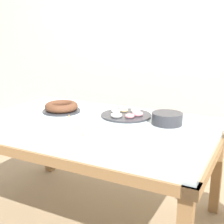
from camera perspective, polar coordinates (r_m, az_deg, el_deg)
The scene contains 9 objects.
ground_plane at distance 2.49m, azimuth -3.30°, elevation -18.43°, with size 12.00×12.00×0.00m, color #997F60.
wall_back at distance 3.51m, azimuth 9.69°, elevation 13.63°, with size 8.00×0.10×2.60m, color silver.
dining_table at distance 2.20m, azimuth -3.56°, elevation -3.94°, with size 1.71×1.10×0.74m.
cake_chocolate_round at distance 2.48m, azimuth -9.23°, elevation 0.85°, with size 0.30×0.30×0.07m.
pastry_platter at distance 2.33m, azimuth 2.65°, elevation -0.49°, with size 0.38×0.38×0.04m.
plate_stack at distance 2.16m, azimuth 10.05°, elevation -1.17°, with size 0.21×0.21×0.08m.
tealight_near_cakes at distance 1.88m, azimuth -5.31°, elevation -4.42°, with size 0.04×0.04×0.04m.
tealight_centre at distance 2.01m, azimuth -6.63°, elevation -3.17°, with size 0.04×0.04×0.04m.
tealight_right_edge at distance 2.27m, azimuth -7.92°, elevation -1.08°, with size 0.04×0.04×0.04m.
Camera 1 is at (1.07, -1.78, 1.37)m, focal length 50.00 mm.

